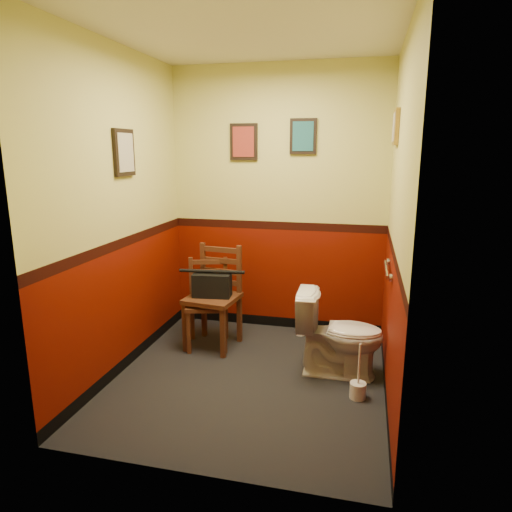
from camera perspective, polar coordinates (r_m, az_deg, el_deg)
The scene contains 17 objects.
floor at distance 3.96m, azimuth -0.87°, elevation -15.04°, with size 2.20×2.40×0.00m, color black.
ceiling at distance 3.59m, azimuth -1.04°, elevation 26.46°, with size 2.20×2.40×0.00m, color silver.
wall_back at distance 4.70m, azimuth 2.72°, elevation 6.74°, with size 2.20×2.70×0.00m, color #5D0E03.
wall_front at distance 2.41m, azimuth -8.06°, elevation 0.48°, with size 2.20×2.70×0.00m, color #5D0E03.
wall_left at distance 3.95m, azimuth -16.65°, elevation 4.99°, with size 2.40×2.70×0.00m, color #5D0E03.
wall_right at distance 3.43m, azimuth 17.18°, elevation 3.80°, with size 2.40×2.70×0.00m, color #5D0E03.
grab_bar at distance 3.76m, azimuth 16.08°, elevation -1.61°, with size 0.05×0.56×0.06m.
framed_print_back_a at distance 4.73m, azimuth -1.55°, elevation 14.07°, with size 0.28×0.04×0.36m.
framed_print_back_b at distance 4.61m, azimuth 5.92°, elevation 14.66°, with size 0.26×0.04×0.34m.
framed_print_left at distance 3.99m, azimuth -16.14°, elevation 12.32°, with size 0.04×0.30×0.38m.
framed_print_right at distance 3.99m, azimuth 17.06°, elevation 15.13°, with size 0.04×0.34×0.28m.
toilet at distance 3.95m, azimuth 10.40°, elevation -9.62°, with size 0.41×0.73×0.72m, color white.
toilet_brush at distance 3.74m, azimuth 12.61°, elevation -15.94°, with size 0.12×0.12×0.45m.
chair_left at distance 4.46m, azimuth -6.03°, elevation -5.86°, with size 0.49×0.49×0.85m.
chair_right at distance 4.43m, azimuth -5.21°, elevation -5.11°, with size 0.51×0.51×0.98m.
handbag at distance 4.35m, azimuth -5.50°, elevation -3.60°, with size 0.37×0.22×0.26m.
tp_stack at distance 4.77m, azimuth 6.22°, elevation -8.61°, with size 0.21×0.12×0.27m.
Camera 1 is at (0.87, -3.38, 1.87)m, focal length 32.00 mm.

